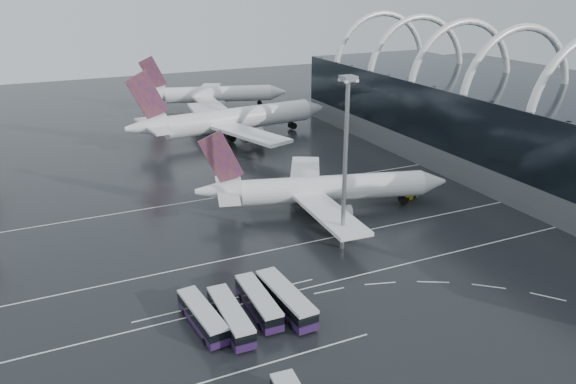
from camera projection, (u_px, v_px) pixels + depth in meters
name	position (u px, v px, depth m)	size (l,w,h in m)	color
ground	(366.00, 267.00, 92.16)	(420.00, 420.00, 0.00)	black
terminal	(549.00, 133.00, 129.29)	(42.00, 160.00, 34.90)	#505255
lane_marking_near	(373.00, 272.00, 90.46)	(120.00, 0.25, 0.01)	white
lane_marking_mid	(331.00, 238.00, 102.32)	(120.00, 0.25, 0.01)	white
lane_marking_far	(270.00, 189.00, 126.02)	(120.00, 0.25, 0.01)	white
bus_bay_line_south	(271.00, 363.00, 69.16)	(28.00, 0.25, 0.01)	white
bus_bay_line_north	(228.00, 300.00, 82.71)	(28.00, 0.25, 0.01)	white
airliner_main	(320.00, 189.00, 113.23)	(51.23, 44.31, 17.59)	white
airliner_gate_b	(230.00, 120.00, 163.17)	(63.23, 56.58, 21.94)	white
airliner_gate_c	(211.00, 95.00, 202.58)	(52.50, 47.74, 18.98)	white
bus_row_near_a	(202.00, 316.00, 75.76)	(3.82, 12.31, 2.98)	#2C1645
bus_row_near_b	(230.00, 316.00, 75.61)	(3.24, 12.74, 3.12)	#2C1645
bus_row_near_c	(258.00, 302.00, 79.02)	(3.22, 12.48, 3.05)	#2C1645
bus_row_near_d	(286.00, 299.00, 79.47)	(3.72, 13.77, 3.36)	#2C1645
floodlight_mast	(346.00, 144.00, 91.69)	(2.30, 2.30, 30.07)	gray
gse_cart_belly_a	(406.00, 196.00, 119.91)	(2.51, 1.48, 1.37)	gold
gse_cart_belly_b	(367.00, 180.00, 129.76)	(2.31, 1.37, 1.26)	slate
gse_cart_belly_c	(327.00, 212.00, 112.27)	(1.92, 1.14, 1.05)	gold
gse_cart_belly_d	(413.00, 195.00, 121.08)	(2.08, 1.23, 1.13)	slate
gse_cart_belly_e	(365.00, 186.00, 125.71)	(2.15, 1.27, 1.17)	gold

